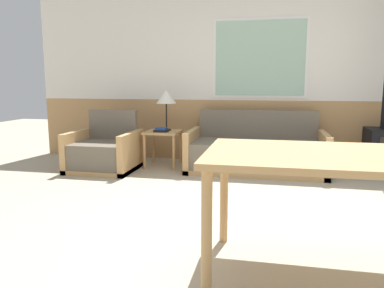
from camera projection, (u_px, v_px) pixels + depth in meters
name	position (u px, v px, depth m)	size (l,w,h in m)	color
ground_plane	(261.00, 226.00, 3.12)	(16.00, 16.00, 0.00)	#B2A58C
wall_back	(268.00, 71.00, 5.44)	(7.20, 0.09, 2.70)	tan
couch	(256.00, 153.00, 5.05)	(1.82, 0.88, 0.80)	tan
armchair	(104.00, 152.00, 5.12)	(0.87, 0.80, 0.80)	tan
side_table	(163.00, 138.00, 5.32)	(0.48, 0.48, 0.51)	tan
table_lamp	(166.00, 98.00, 5.30)	(0.28, 0.28, 0.58)	black
book_stack	(161.00, 130.00, 5.22)	(0.20, 0.14, 0.06)	black
dining_table	(343.00, 167.00, 2.20)	(1.61, 0.90, 0.78)	tan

